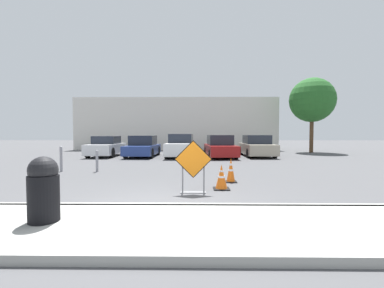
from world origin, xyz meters
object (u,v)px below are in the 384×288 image
Objects in this scene: parked_car_second at (143,147)px; parked_car_third at (181,146)px; road_closed_sign at (193,164)px; parked_car_fifth at (257,147)px; traffic_cone_nearest at (221,177)px; traffic_cone_second at (231,170)px; parked_car_fourth at (220,147)px; trash_bin at (44,189)px; parked_car_nearest at (106,147)px; bollard_nearest at (97,160)px; bollard_second at (61,158)px.

parked_car_third reaches higher than parked_car_second.
parked_car_fifth reaches higher than road_closed_sign.
traffic_cone_second is (0.42, 1.10, 0.04)m from traffic_cone_nearest.
parked_car_fourth is at bearing 177.64° from parked_car_third.
parked_car_fourth is at bearing 72.46° from trash_bin.
bollard_nearest is (2.21, -7.46, -0.18)m from parked_car_nearest.
parked_car_nearest is (-7.14, 10.84, 0.32)m from traffic_cone_nearest.
road_closed_sign is at bearing 47.15° from trash_bin.
parked_car_third reaches higher than traffic_cone_second.
parked_car_third is at bearing 94.93° from road_closed_sign.
traffic_cone_second is at bearing -23.08° from bollard_nearest.
bollard_second is at bearing 161.67° from traffic_cone_second.
parked_car_second is 7.44m from bollard_second.
parked_car_nearest is 10.76m from parked_car_fifth.
road_closed_sign is 5.66m from bollard_nearest.
parked_car_second is at bearing 117.28° from traffic_cone_second.
bollard_nearest is 0.85× the size of bollard_second.
road_closed_sign is at bearing 69.05° from parked_car_fifth.
parked_car_second is 3.85× the size of bollard_second.
parked_car_second is 7.18m from bollard_nearest.
traffic_cone_second is (1.24, 1.59, -0.40)m from road_closed_sign.
bollard_second is (-6.89, 2.28, 0.18)m from traffic_cone_second.
traffic_cone_second is 10.63m from parked_car_second.
road_closed_sign is at bearing -127.87° from traffic_cone_second.
parked_car_fourth is at bearing 175.05° from parked_car_nearest.
parked_car_fourth is (8.07, -0.63, 0.01)m from parked_car_nearest.
traffic_cone_nearest is at bearing 122.89° from parked_car_nearest.
traffic_cone_nearest is (0.81, 0.49, -0.44)m from road_closed_sign.
parked_car_nearest is at bearing 105.33° from trash_bin.
traffic_cone_second is 0.20× the size of parked_car_nearest.
road_closed_sign is 1.32× the size of trash_bin.
traffic_cone_nearest is 0.67× the size of bollard_second.
parked_car_nearest is at bearing 0.77° from parked_car_fifth.
parked_car_third is at bearing 65.76° from bollard_nearest.
parked_car_third is at bearing 175.20° from parked_car_nearest.
bollard_nearest is at bearing 45.72° from parked_car_fourth.
traffic_cone_nearest is 0.89× the size of traffic_cone_second.
traffic_cone_nearest is 10.26m from parked_car_fourth.
parked_car_nearest is 0.88× the size of parked_car_third.
parked_car_second reaches higher than bollard_nearest.
traffic_cone_second is 5.67m from trash_bin.
parked_car_third is 2.70m from parked_car_fourth.
traffic_cone_nearest is at bearing 43.88° from trash_bin.
parked_car_third is (2.69, -0.10, 0.06)m from parked_car_second.
traffic_cone_nearest is 0.66× the size of trash_bin.
road_closed_sign is 1.99× the size of traffic_cone_nearest.
parked_car_second is at bearing 173.10° from parked_car_nearest.
traffic_cone_nearest is at bearing -111.11° from traffic_cone_second.
parked_car_nearest reaches higher than bollard_second.
parked_car_nearest is at bearing 119.16° from road_closed_sign.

